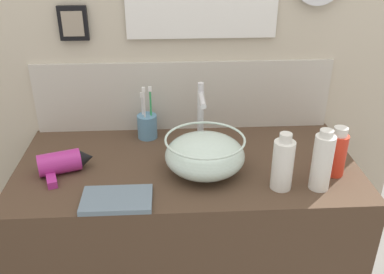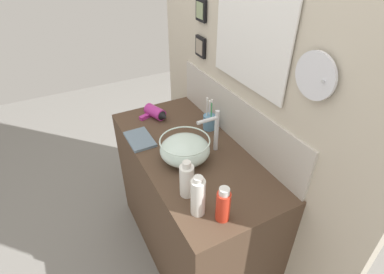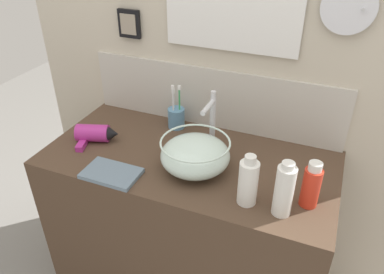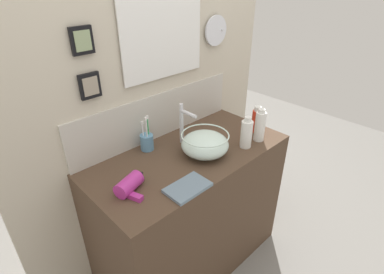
{
  "view_description": "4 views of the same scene",
  "coord_description": "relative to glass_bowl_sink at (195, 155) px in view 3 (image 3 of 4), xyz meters",
  "views": [
    {
      "loc": [
        -0.06,
        -1.28,
        1.63
      ],
      "look_at": [
        0.02,
        0.0,
        0.97
      ],
      "focal_mm": 40.0,
      "sensor_mm": 36.0,
      "label": 1
    },
    {
      "loc": [
        1.17,
        -0.61,
        1.88
      ],
      "look_at": [
        0.02,
        0.0,
        0.97
      ],
      "focal_mm": 28.0,
      "sensor_mm": 36.0,
      "label": 2
    },
    {
      "loc": [
        0.48,
        -1.14,
        1.73
      ],
      "look_at": [
        0.02,
        0.0,
        0.97
      ],
      "focal_mm": 35.0,
      "sensor_mm": 36.0,
      "label": 3
    },
    {
      "loc": [
        -0.98,
        -1.03,
        1.77
      ],
      "look_at": [
        0.02,
        0.0,
        0.97
      ],
      "focal_mm": 28.0,
      "sensor_mm": 36.0,
      "label": 4
    }
  ],
  "objects": [
    {
      "name": "hand_towel",
      "position": [
        -0.28,
        -0.16,
        -0.06
      ],
      "size": [
        0.21,
        0.13,
        0.02
      ],
      "primitive_type": "cube",
      "color": "slate",
      "rests_on": "vanity_counter"
    },
    {
      "name": "toothbrush_cup",
      "position": [
        -0.2,
        0.27,
        -0.02
      ],
      "size": [
        0.07,
        0.07,
        0.21
      ],
      "color": "#598CB2",
      "rests_on": "vanity_counter"
    },
    {
      "name": "vanity_counter",
      "position": [
        -0.06,
        0.06,
        -0.5
      ],
      "size": [
        1.17,
        0.57,
        0.87
      ],
      "primitive_type": "cube",
      "color": "#4C3828",
      "rests_on": "ground"
    },
    {
      "name": "lotion_bottle",
      "position": [
        0.35,
        -0.11,
        0.03
      ],
      "size": [
        0.06,
        0.06,
        0.2
      ],
      "color": "white",
      "rests_on": "vanity_counter"
    },
    {
      "name": "back_panel",
      "position": [
        -0.05,
        0.38,
        0.3
      ],
      "size": [
        1.8,
        0.1,
        2.47
      ],
      "color": "beige",
      "rests_on": "ground"
    },
    {
      "name": "hair_drier",
      "position": [
        -0.47,
        0.03,
        -0.03
      ],
      "size": [
        0.19,
        0.17,
        0.07
      ],
      "color": "#B22D8C",
      "rests_on": "vanity_counter"
    },
    {
      "name": "shampoo_bottle",
      "position": [
        0.23,
        -0.11,
        0.02
      ],
      "size": [
        0.07,
        0.07,
        0.19
      ],
      "color": "white",
      "rests_on": "vanity_counter"
    },
    {
      "name": "glass_bowl_sink",
      "position": [
        0.0,
        0.0,
        0.0
      ],
      "size": [
        0.26,
        0.26,
        0.13
      ],
      "color": "silver",
      "rests_on": "vanity_counter"
    },
    {
      "name": "spray_bottle",
      "position": [
        0.43,
        -0.04,
        0.01
      ],
      "size": [
        0.06,
        0.06,
        0.17
      ],
      "color": "red",
      "rests_on": "vanity_counter"
    },
    {
      "name": "faucet",
      "position": [
        0.0,
        0.17,
        0.08
      ],
      "size": [
        0.02,
        0.13,
        0.25
      ],
      "color": "silver",
      "rests_on": "vanity_counter"
    }
  ]
}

